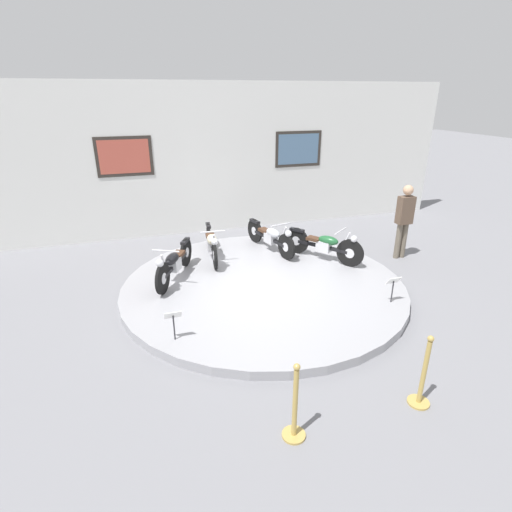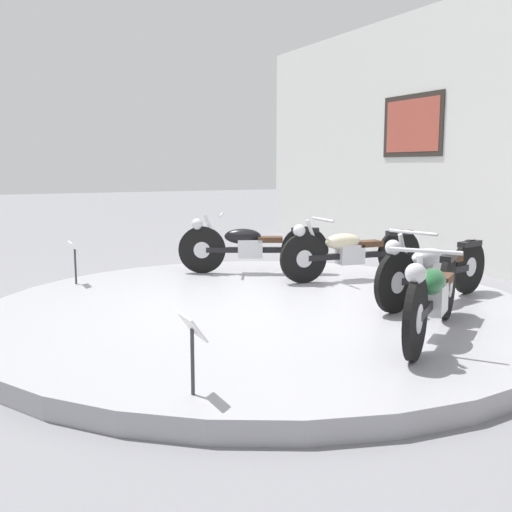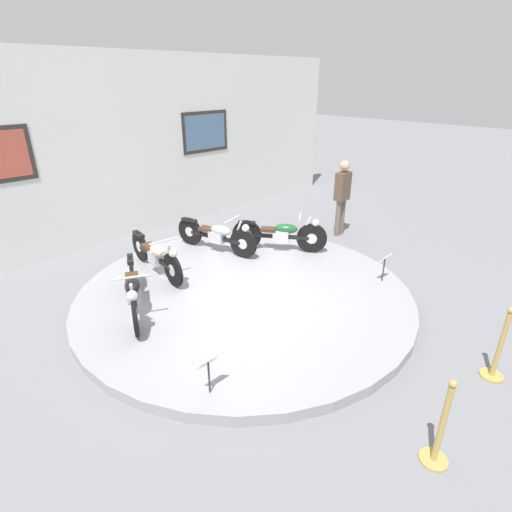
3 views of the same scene
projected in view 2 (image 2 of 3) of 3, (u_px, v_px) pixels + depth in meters
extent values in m
plane|color=slate|center=(262.00, 320.00, 6.13)|extent=(60.00, 60.00, 0.00)
cylinder|color=#99999E|center=(262.00, 312.00, 6.12)|extent=(5.64, 5.64, 0.16)
cube|color=#2D2823|center=(412.00, 126.00, 9.69)|extent=(1.40, 0.02, 1.00)
cube|color=#B24C3D|center=(412.00, 126.00, 9.69)|extent=(1.24, 0.02, 0.84)
cylinder|color=black|center=(202.00, 250.00, 7.85)|extent=(0.33, 0.57, 0.62)
cylinder|color=silver|center=(202.00, 250.00, 7.85)|extent=(0.16, 0.22, 0.22)
cylinder|color=black|center=(305.00, 250.00, 7.84)|extent=(0.33, 0.57, 0.62)
cylinder|color=silver|center=(305.00, 250.00, 7.84)|extent=(0.16, 0.22, 0.22)
cube|color=black|center=(253.00, 250.00, 7.85)|extent=(0.63, 1.14, 0.07)
cube|color=silver|center=(250.00, 248.00, 7.84)|extent=(0.32, 0.38, 0.24)
ellipsoid|color=black|center=(243.00, 236.00, 7.82)|extent=(0.42, 0.53, 0.20)
cube|color=#472D1E|center=(270.00, 239.00, 7.82)|extent=(0.32, 0.38, 0.07)
cube|color=black|center=(305.00, 230.00, 7.80)|extent=(0.25, 0.37, 0.06)
cylinder|color=silver|center=(213.00, 235.00, 7.82)|extent=(0.15, 0.24, 0.54)
cylinder|color=silver|center=(221.00, 215.00, 7.78)|extent=(0.49, 0.28, 0.03)
sphere|color=silver|center=(197.00, 224.00, 7.80)|extent=(0.15, 0.15, 0.15)
cylinder|color=black|center=(303.00, 259.00, 7.18)|extent=(0.12, 0.60, 0.60)
cylinder|color=silver|center=(303.00, 259.00, 7.18)|extent=(0.09, 0.22, 0.21)
cylinder|color=black|center=(399.00, 253.00, 7.65)|extent=(0.12, 0.60, 0.60)
cylinder|color=silver|center=(399.00, 253.00, 7.65)|extent=(0.09, 0.22, 0.21)
cube|color=black|center=(353.00, 256.00, 7.42)|extent=(0.20, 1.24, 0.07)
cube|color=silver|center=(350.00, 254.00, 7.40)|extent=(0.23, 0.34, 0.24)
ellipsoid|color=beige|center=(343.00, 242.00, 7.34)|extent=(0.27, 0.50, 0.20)
cube|color=#472D1E|center=(368.00, 244.00, 7.47)|extent=(0.23, 0.34, 0.07)
cube|color=black|center=(400.00, 233.00, 7.62)|extent=(0.14, 0.37, 0.06)
cylinder|color=silver|center=(315.00, 241.00, 7.20)|extent=(0.07, 0.25, 0.54)
cylinder|color=silver|center=(323.00, 220.00, 7.20)|extent=(0.54, 0.09, 0.03)
sphere|color=silver|center=(299.00, 231.00, 7.11)|extent=(0.15, 0.15, 0.15)
cylinder|color=black|center=(396.00, 282.00, 5.72)|extent=(0.20, 0.59, 0.60)
cylinder|color=silver|center=(396.00, 282.00, 5.72)|extent=(0.12, 0.22, 0.21)
cylinder|color=black|center=(469.00, 267.00, 6.60)|extent=(0.20, 0.59, 0.60)
cylinder|color=silver|center=(469.00, 267.00, 6.60)|extent=(0.12, 0.22, 0.21)
cube|color=black|center=(435.00, 274.00, 6.16)|extent=(0.38, 1.22, 0.07)
cube|color=silver|center=(433.00, 272.00, 6.13)|extent=(0.27, 0.36, 0.24)
ellipsoid|color=#B2B5BA|center=(428.00, 258.00, 6.04)|extent=(0.33, 0.52, 0.20)
cube|color=#472D1E|center=(447.00, 258.00, 6.28)|extent=(0.27, 0.36, 0.07)
cube|color=black|center=(470.00, 244.00, 6.56)|extent=(0.19, 0.37, 0.06)
cylinder|color=silver|center=(405.00, 260.00, 5.78)|extent=(0.11, 0.25, 0.54)
cylinder|color=silver|center=(413.00, 232.00, 5.82)|extent=(0.53, 0.17, 0.03)
sphere|color=silver|center=(393.00, 248.00, 5.63)|extent=(0.15, 0.15, 0.15)
cylinder|color=black|center=(416.00, 318.00, 4.32)|extent=(0.41, 0.53, 0.62)
cylinder|color=silver|center=(416.00, 318.00, 4.32)|extent=(0.18, 0.21, 0.22)
cylinder|color=black|center=(447.00, 285.00, 5.51)|extent=(0.41, 0.53, 0.62)
cylinder|color=silver|center=(447.00, 285.00, 5.51)|extent=(0.18, 0.21, 0.22)
cube|color=black|center=(433.00, 300.00, 4.92)|extent=(0.79, 1.04, 0.07)
cube|color=silver|center=(433.00, 299.00, 4.88)|extent=(0.35, 0.38, 0.24)
ellipsoid|color=#1E562D|center=(431.00, 281.00, 4.77)|extent=(0.46, 0.52, 0.20)
cube|color=#472D1E|center=(439.00, 279.00, 5.09)|extent=(0.35, 0.38, 0.07)
cube|color=black|center=(449.00, 257.00, 5.47)|extent=(0.29, 0.35, 0.06)
cylinder|color=silver|center=(421.00, 288.00, 4.42)|extent=(0.18, 0.23, 0.54)
cylinder|color=silver|center=(425.00, 251.00, 4.48)|extent=(0.45, 0.35, 0.03)
sphere|color=silver|center=(416.00, 274.00, 4.22)|extent=(0.15, 0.15, 0.15)
cylinder|color=#333338|center=(75.00, 267.00, 7.14)|extent=(0.02, 0.02, 0.42)
cube|color=white|center=(75.00, 248.00, 7.10)|extent=(0.26, 0.11, 0.15)
cylinder|color=#333338|center=(193.00, 362.00, 3.68)|extent=(0.02, 0.02, 0.42)
cube|color=white|center=(192.00, 326.00, 3.64)|extent=(0.26, 0.11, 0.15)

